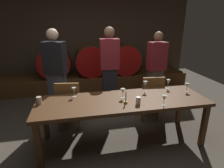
{
  "coord_description": "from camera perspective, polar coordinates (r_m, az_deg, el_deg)",
  "views": [
    {
      "loc": [
        -0.43,
        -2.58,
        1.84
      ],
      "look_at": [
        0.12,
        0.08,
        0.91
      ],
      "focal_mm": 29.77,
      "sensor_mm": 36.0,
      "label": 1
    }
  ],
  "objects": [
    {
      "name": "chair_right",
      "position": [
        3.6,
        11.87,
        -3.47
      ],
      "size": [
        0.44,
        0.44,
        0.88
      ],
      "rotation": [
        0.0,
        0.0,
        3.04
      ],
      "color": "brown",
      "rests_on": "ground"
    },
    {
      "name": "wine_glass_far_left",
      "position": [
        2.88,
        -11.6,
        -1.9
      ],
      "size": [
        0.06,
        0.06,
        0.15
      ],
      "color": "silver",
      "rests_on": "dining_table"
    },
    {
      "name": "wine_glass_right",
      "position": [
        3.3,
        16.89,
        0.5
      ],
      "size": [
        0.06,
        0.06,
        0.16
      ],
      "color": "white",
      "rests_on": "dining_table"
    },
    {
      "name": "back_wall",
      "position": [
        5.67,
        -7.66,
        14.71
      ],
      "size": [
        6.08,
        0.24,
        2.87
      ],
      "primitive_type": "cube",
      "color": "#473A2D",
      "rests_on": "ground"
    },
    {
      "name": "wine_glass_center_left",
      "position": [
        3.08,
        10.21,
        -0.0
      ],
      "size": [
        0.07,
        0.07,
        0.17
      ],
      "color": "silver",
      "rests_on": "dining_table"
    },
    {
      "name": "wine_glass_left",
      "position": [
        2.78,
        3.36,
        -2.3
      ],
      "size": [
        0.07,
        0.07,
        0.15
      ],
      "color": "silver",
      "rests_on": "dining_table"
    },
    {
      "name": "cup_right",
      "position": [
        2.62,
        8.06,
        -5.07
      ],
      "size": [
        0.07,
        0.07,
        0.11
      ],
      "primitive_type": "cylinder",
      "color": "white",
      "rests_on": "dining_table"
    },
    {
      "name": "barrel_shelf",
      "position": [
        5.36,
        -6.63,
        1.0
      ],
      "size": [
        5.47,
        0.9,
        0.39
      ],
      "primitive_type": "cube",
      "color": "brown",
      "rests_on": "ground"
    },
    {
      "name": "dining_table",
      "position": [
        2.79,
        3.28,
        -6.08
      ],
      "size": [
        2.52,
        0.8,
        0.73
      ],
      "color": "#4C2D16",
      "rests_on": "ground"
    },
    {
      "name": "wine_barrel_left",
      "position": [
        5.22,
        -17.14,
        6.63
      ],
      "size": [
        0.83,
        0.83,
        0.83
      ],
      "color": "#513319",
      "rests_on": "barrel_shelf"
    },
    {
      "name": "guest_right",
      "position": [
        4.19,
        13.38,
        4.5
      ],
      "size": [
        0.41,
        0.28,
        1.62
      ],
      "rotation": [
        0.0,
        0.0,
        3.26
      ],
      "color": "brown",
      "rests_on": "ground"
    },
    {
      "name": "wine_barrel_center",
      "position": [
        5.21,
        -6.65,
        7.34
      ],
      "size": [
        0.83,
        0.83,
        0.83
      ],
      "color": "brown",
      "rests_on": "barrel_shelf"
    },
    {
      "name": "wine_glass_far_right",
      "position": [
        3.26,
        22.05,
        -0.41
      ],
      "size": [
        0.07,
        0.07,
        0.15
      ],
      "color": "silver",
      "rests_on": "dining_table"
    },
    {
      "name": "wine_barrel_right",
      "position": [
        5.37,
        3.43,
        7.78
      ],
      "size": [
        0.83,
        0.83,
        0.83
      ],
      "color": "#513319",
      "rests_on": "barrel_shelf"
    },
    {
      "name": "guest_center",
      "position": [
        3.86,
        -0.78,
        4.72
      ],
      "size": [
        0.39,
        0.26,
        1.73
      ],
      "rotation": [
        0.0,
        0.0,
        3.1
      ],
      "color": "black",
      "rests_on": "ground"
    },
    {
      "name": "candle_center",
      "position": [
        2.63,
        4.22,
        -4.87
      ],
      "size": [
        0.05,
        0.05,
        0.2
      ],
      "color": "olive",
      "rests_on": "dining_table"
    },
    {
      "name": "wine_glass_center_right",
      "position": [
        2.63,
        15.73,
        -4.31
      ],
      "size": [
        0.06,
        0.06,
        0.15
      ],
      "color": "silver",
      "rests_on": "dining_table"
    },
    {
      "name": "ground_plane",
      "position": [
        3.19,
        -1.99,
        -16.18
      ],
      "size": [
        7.91,
        7.91,
        0.0
      ],
      "primitive_type": "plane",
      "color": "#4C443A"
    },
    {
      "name": "chair_left",
      "position": [
        3.32,
        -13.12,
        -5.58
      ],
      "size": [
        0.45,
        0.45,
        0.88
      ],
      "rotation": [
        0.0,
        0.0,
        3.0
      ],
      "color": "brown",
      "rests_on": "ground"
    },
    {
      "name": "guest_left",
      "position": [
        3.58,
        -16.71,
        2.58
      ],
      "size": [
        0.44,
        0.35,
        1.71
      ],
      "rotation": [
        0.0,
        0.0,
        2.8
      ],
      "color": "#33384C",
      "rests_on": "ground"
    },
    {
      "name": "cup_left",
      "position": [
        2.8,
        -21.48,
        -4.69
      ],
      "size": [
        0.07,
        0.07,
        0.1
      ],
      "primitive_type": "cylinder",
      "color": "beige",
      "rests_on": "dining_table"
    }
  ]
}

